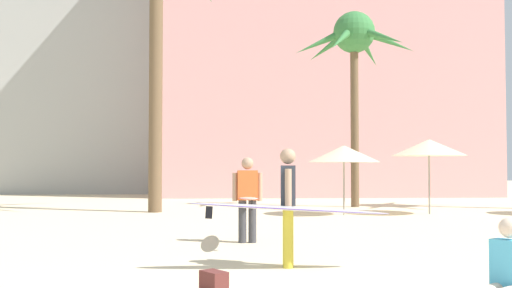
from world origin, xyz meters
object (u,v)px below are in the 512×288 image
object	(u,v)px
palm_tree_right	(354,44)
person_far_right	(248,197)
cafe_umbrella_0	(429,148)
person_mid_right	(289,204)
cafe_umbrella_2	(344,154)
person_mid_center	(502,271)

from	to	relation	value
palm_tree_right	person_far_right	xyz separation A→B (m)	(-4.52, -10.57, -5.29)
palm_tree_right	cafe_umbrella_0	bearing A→B (deg)	-65.77
person_mid_right	cafe_umbrella_0	bearing A→B (deg)	65.68
person_mid_right	person_far_right	bearing A→B (deg)	104.72
cafe_umbrella_2	person_mid_center	distance (m)	12.11
palm_tree_right	person_mid_right	bearing A→B (deg)	-106.60
palm_tree_right	person_far_right	size ratio (longest dim) A/B	2.82
person_far_right	person_mid_center	bearing A→B (deg)	-153.41
cafe_umbrella_0	person_mid_center	size ratio (longest dim) A/B	2.37
palm_tree_right	person_mid_center	xyz separation A→B (m)	(-1.82, -15.70, -5.90)
cafe_umbrella_2	person_far_right	xyz separation A→B (m)	(-3.33, -6.86, -1.00)
person_mid_center	person_far_right	size ratio (longest dim) A/B	0.38
person_far_right	cafe_umbrella_2	bearing A→B (deg)	-27.10
cafe_umbrella_0	cafe_umbrella_2	xyz separation A→B (m)	(-2.80, -0.14, -0.21)
cafe_umbrella_0	person_mid_right	size ratio (longest dim) A/B	0.81
person_mid_center	palm_tree_right	bearing A→B (deg)	-132.53
cafe_umbrella_2	person_mid_center	size ratio (longest dim) A/B	2.27
person_mid_right	person_mid_center	distance (m)	3.17
cafe_umbrella_0	person_far_right	world-z (taller)	cafe_umbrella_0
person_mid_right	person_mid_center	bearing A→B (deg)	-39.47
cafe_umbrella_0	person_mid_center	xyz separation A→B (m)	(-3.43, -12.13, -1.82)
cafe_umbrella_2	person_mid_right	bearing A→B (deg)	-106.16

